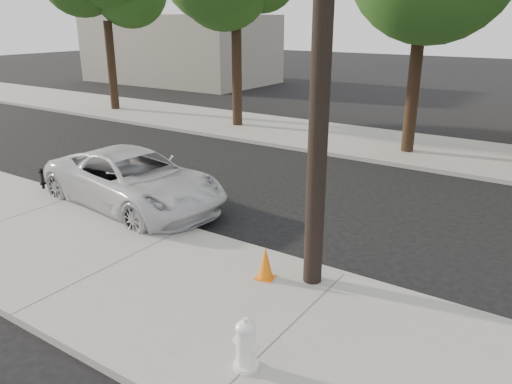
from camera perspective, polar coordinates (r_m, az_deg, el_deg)
ground at (r=13.39m, az=-1.87°, el=-1.66°), size 120.00×120.00×0.00m
near_sidewalk at (r=10.49m, az=-15.83°, el=-8.21°), size 90.00×4.40×0.15m
far_sidewalk at (r=20.57m, az=12.12°, el=5.63°), size 90.00×5.00×0.15m
curb_near at (r=11.85m, az=-7.81°, el=-4.32°), size 90.00×0.12×0.16m
building_far at (r=40.74m, az=-8.66°, el=15.87°), size 14.00×8.00×5.00m
utility_pole at (r=8.32m, az=7.65°, el=18.52°), size 1.40×0.34×9.00m
police_cruiser at (r=13.50m, az=-13.78°, el=1.35°), size 5.69×3.12×1.51m
fire_hydrant at (r=7.20m, az=-1.18°, el=-17.14°), size 0.39×0.36×0.75m
traffic_cone at (r=9.40m, az=1.09°, el=-8.12°), size 0.39×0.39×0.64m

